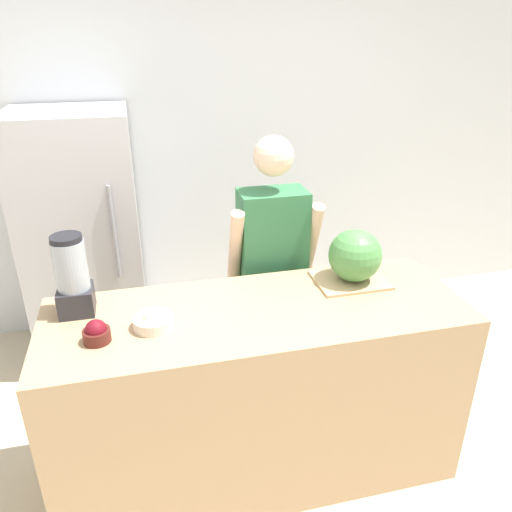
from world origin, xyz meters
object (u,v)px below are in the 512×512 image
(bowl_cherries, at_px, (96,333))
(blender, at_px, (72,277))
(watermelon, at_px, (355,255))
(bowl_cream, at_px, (153,321))
(refrigerator, at_px, (84,240))
(person, at_px, (272,274))

(bowl_cherries, relative_size, blender, 0.30)
(watermelon, xyz_separation_m, bowl_cream, (-0.99, -0.18, -0.11))
(refrigerator, height_order, person, refrigerator)
(person, relative_size, bowl_cream, 9.48)
(watermelon, bearing_deg, bowl_cream, -169.49)
(refrigerator, bearing_deg, person, -35.81)
(refrigerator, distance_m, watermelon, 1.81)
(refrigerator, distance_m, bowl_cherries, 1.40)
(person, height_order, watermelon, person)
(watermelon, height_order, bowl_cream, watermelon)
(refrigerator, height_order, watermelon, refrigerator)
(bowl_cherries, distance_m, blender, 0.31)
(refrigerator, height_order, bowl_cherries, refrigerator)
(bowl_cherries, bearing_deg, bowl_cream, 13.08)
(person, xyz_separation_m, bowl_cream, (-0.68, -0.57, 0.14))
(person, bearing_deg, blender, -160.20)
(person, bearing_deg, bowl_cream, -140.21)
(bowl_cherries, relative_size, bowl_cream, 0.65)
(person, bearing_deg, bowl_cherries, -145.67)
(person, relative_size, bowl_cherries, 14.50)
(bowl_cherries, bearing_deg, watermelon, 10.99)
(refrigerator, xyz_separation_m, watermelon, (1.38, -1.15, 0.26))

